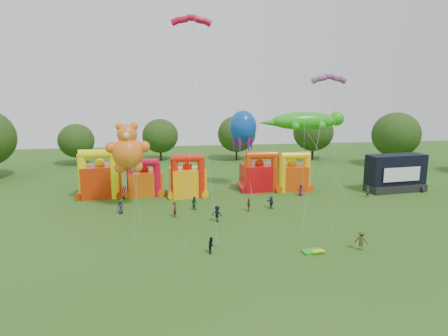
{
  "coord_description": "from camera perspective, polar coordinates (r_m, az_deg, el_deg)",
  "views": [
    {
      "loc": [
        -7.66,
        -28.94,
        15.2
      ],
      "look_at": [
        -0.51,
        18.0,
        5.84
      ],
      "focal_mm": 32.0,
      "sensor_mm": 36.0,
      "label": 1
    }
  ],
  "objects": [
    {
      "name": "spectator_8",
      "position": [
        38.32,
        -1.79,
        -10.96
      ],
      "size": [
        0.78,
        0.9,
        1.56
      ],
      "primitive_type": "imported",
      "rotation": [
        0.0,
        0.0,
        1.29
      ],
      "color": "black",
      "rests_on": "ground"
    },
    {
      "name": "spectator_1",
      "position": [
        48.82,
        -7.0,
        -5.89
      ],
      "size": [
        0.64,
        0.8,
        1.93
      ],
      "primitive_type": "imported",
      "rotation": [
        0.0,
        0.0,
        1.29
      ],
      "color": "#4F2316",
      "rests_on": "ground"
    },
    {
      "name": "bouncy_castle_3",
      "position": [
        61.19,
        5.09,
        -1.0
      ],
      "size": [
        5.49,
        4.52,
        6.24
      ],
      "color": "red",
      "rests_on": "ground"
    },
    {
      "name": "diamond_kites",
      "position": [
        43.51,
        2.76,
        10.11
      ],
      "size": [
        23.43,
        11.9,
        31.65
      ],
      "color": "#EB380B",
      "rests_on": "ground"
    },
    {
      "name": "spectator_4",
      "position": [
        50.95,
        3.54,
        -5.26
      ],
      "size": [
        0.71,
        1.04,
        1.64
      ],
      "primitive_type": "imported",
      "rotation": [
        0.0,
        0.0,
        4.36
      ],
      "color": "#41301A",
      "rests_on": "ground"
    },
    {
      "name": "spectator_9",
      "position": [
        41.1,
        19.02,
        -9.73
      ],
      "size": [
        1.45,
        1.28,
        1.95
      ],
      "primitive_type": "imported",
      "rotation": [
        0.0,
        0.0,
        2.58
      ],
      "color": "#48431D",
      "rests_on": "ground"
    },
    {
      "name": "parafoil_kites",
      "position": [
        45.76,
        0.26,
        5.81
      ],
      "size": [
        30.63,
        13.96,
        27.88
      ],
      "color": "red",
      "rests_on": "ground"
    },
    {
      "name": "spectator_3",
      "position": [
        46.83,
        -0.98,
        -6.55
      ],
      "size": [
        1.43,
        1.24,
        1.92
      ],
      "primitive_type": "imported",
      "rotation": [
        0.0,
        0.0,
        2.62
      ],
      "color": "black",
      "rests_on": "ground"
    },
    {
      "name": "bouncy_castle_1",
      "position": [
        59.3,
        -11.31,
        -1.8
      ],
      "size": [
        5.33,
        4.51,
        5.57
      ],
      "color": "#DF5A0C",
      "rests_on": "ground"
    },
    {
      "name": "spectator_2",
      "position": [
        51.63,
        -4.26,
        -5.01
      ],
      "size": [
        1.02,
        1.05,
        1.71
      ],
      "primitive_type": "imported",
      "rotation": [
        0.0,
        0.0,
        2.2
      ],
      "color": "#16392A",
      "rests_on": "ground"
    },
    {
      "name": "bouncy_castle_0",
      "position": [
        59.94,
        -17.26,
        -1.42
      ],
      "size": [
        6.23,
        5.33,
        7.09
      ],
      "color": "red",
      "rests_on": "ground"
    },
    {
      "name": "bouncy_castle_4",
      "position": [
        62.0,
        9.69,
        -1.0
      ],
      "size": [
        5.7,
        4.97,
        6.07
      ],
      "color": "#E2460C",
      "rests_on": "ground"
    },
    {
      "name": "spectator_7",
      "position": [
        60.71,
        19.85,
        -3.23
      ],
      "size": [
        0.68,
        0.54,
        1.64
      ],
      "primitive_type": "imported",
      "rotation": [
        0.0,
        0.0,
        0.28
      ],
      "color": "#183D23",
      "rests_on": "ground"
    },
    {
      "name": "bouncy_castle_2",
      "position": [
        57.73,
        -5.24,
        -1.7
      ],
      "size": [
        5.3,
        4.49,
        6.32
      ],
      "color": "#FFAC0D",
      "rests_on": "ground"
    },
    {
      "name": "ground",
      "position": [
        33.58,
        5.72,
        -15.83
      ],
      "size": [
        160.0,
        160.0,
        0.0
      ],
      "primitive_type": "plane",
      "color": "#295818",
      "rests_on": "ground"
    },
    {
      "name": "octopus_kite",
      "position": [
        61.47,
        2.82,
        4.6
      ],
      "size": [
        4.21,
        8.42,
        12.17
      ],
      "color": "#0B44AC",
      "rests_on": "ground"
    },
    {
      "name": "folded_kite_bundle",
      "position": [
        39.5,
        12.67,
        -11.55
      ],
      "size": [
        2.15,
        1.38,
        0.31
      ],
      "color": "green",
      "rests_on": "ground"
    },
    {
      "name": "spectator_0",
      "position": [
        51.47,
        -14.59,
        -5.43
      ],
      "size": [
        0.83,
        0.56,
        1.66
      ],
      "primitive_type": "imported",
      "rotation": [
        0.0,
        0.0,
        -0.04
      ],
      "color": "#202136",
      "rests_on": "ground"
    },
    {
      "name": "spectator_6",
      "position": [
        59.14,
        10.91,
        -3.12
      ],
      "size": [
        0.92,
        0.73,
        1.66
      ],
      "primitive_type": "imported",
      "rotation": [
        0.0,
        0.0,
        6.01
      ],
      "color": "maroon",
      "rests_on": "ground"
    },
    {
      "name": "tree_ring",
      "position": [
        31.55,
        3.54,
        -5.33
      ],
      "size": [
        124.89,
        127.01,
        12.07
      ],
      "color": "#352314",
      "rests_on": "ground"
    },
    {
      "name": "spectator_5",
      "position": [
        52.27,
        6.73,
        -4.89
      ],
      "size": [
        0.88,
        1.6,
        1.65
      ],
      "primitive_type": "imported",
      "rotation": [
        0.0,
        0.0,
        4.98
      ],
      "color": "#262A3F",
      "rests_on": "ground"
    },
    {
      "name": "stage_trailer",
      "position": [
        65.84,
        23.31,
        -0.7
      ],
      "size": [
        9.26,
        4.29,
        5.63
      ],
      "color": "black",
      "rests_on": "ground"
    },
    {
      "name": "teddy_bear_kite",
      "position": [
        52.13,
        -13.72,
        1.19
      ],
      "size": [
        5.64,
        5.63,
        11.25
      ],
      "color": "orange",
      "rests_on": "ground"
    },
    {
      "name": "gecko_kite",
      "position": [
        63.21,
        13.35,
        2.81
      ],
      "size": [
        14.18,
        10.85,
        11.9
      ],
      "color": "green",
      "rests_on": "ground"
    }
  ]
}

